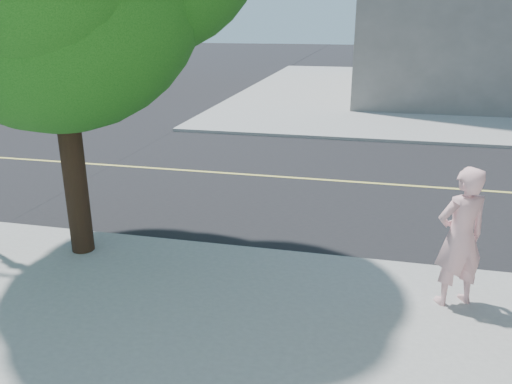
% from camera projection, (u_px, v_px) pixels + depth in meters
% --- Properties ---
extents(ground, '(140.00, 140.00, 0.00)m').
position_uv_depth(ground, '(46.00, 232.00, 9.84)').
color(ground, black).
rests_on(ground, ground).
extents(road_ew, '(140.00, 9.00, 0.01)m').
position_uv_depth(road_ew, '(145.00, 168.00, 13.99)').
color(road_ew, black).
rests_on(road_ew, ground).
extents(man_on_phone, '(0.86, 0.75, 1.99)m').
position_uv_depth(man_on_phone, '(460.00, 237.00, 6.89)').
color(man_on_phone, beige).
rests_on(man_on_phone, sidewalk_se).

